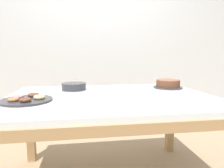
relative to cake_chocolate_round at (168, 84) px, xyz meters
name	(u,v)px	position (x,y,z in m)	size (l,w,h in m)	color
wall_back	(95,37)	(-0.58, 1.36, 0.54)	(8.00, 0.10, 2.60)	silver
dining_table	(111,106)	(-0.58, -0.27, -0.12)	(1.54, 1.08, 0.72)	silver
cake_chocolate_round	(168,84)	(0.00, 0.00, 0.00)	(0.27, 0.27, 0.08)	#333338
pastry_platter	(27,99)	(-1.15, -0.38, -0.02)	(0.33, 0.33, 0.04)	#333338
plate_stack	(74,86)	(-0.86, 0.02, -0.01)	(0.21, 0.21, 0.06)	#333338
tealight_right_edge	(189,90)	(0.10, -0.21, -0.03)	(0.04, 0.04, 0.04)	silver
tealight_left_edge	(122,85)	(-0.40, 0.14, -0.03)	(0.04, 0.04, 0.04)	silver
tealight_centre	(165,93)	(-0.15, -0.28, -0.03)	(0.04, 0.04, 0.04)	silver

